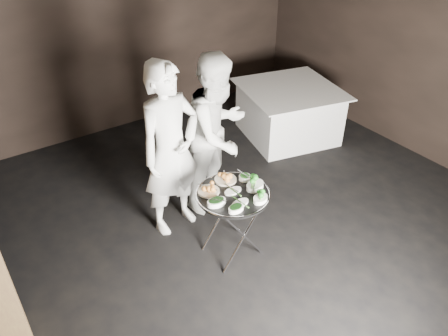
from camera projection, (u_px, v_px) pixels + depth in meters
floor at (268, 262)px, 4.40m from camera, size 6.00×7.00×0.05m
wall_back at (110, 26)px, 5.95m from camera, size 6.00×0.05×3.00m
tray_stand at (233, 221)px, 4.27m from camera, size 0.50×0.42×0.73m
serving_tray at (233, 194)px, 4.08m from camera, size 0.70×0.70×0.04m
potato_plate_a at (209, 189)px, 4.08m from camera, size 0.21×0.21×0.08m
potato_plate_b at (225, 178)px, 4.23m from camera, size 0.22×0.22×0.08m
greens_bowl at (245, 177)px, 4.25m from camera, size 0.11×0.11×0.07m
asparagus_plate_a at (233, 191)px, 4.09m from camera, size 0.19×0.11×0.04m
asparagus_plate_b at (240, 203)px, 3.94m from camera, size 0.19×0.12×0.04m
spinach_bowl_a at (216, 202)px, 3.92m from camera, size 0.19×0.14×0.07m
spinach_bowl_b at (236, 208)px, 3.86m from camera, size 0.16×0.11×0.06m
broccoli_bowl_a at (255, 185)px, 4.13m from camera, size 0.23×0.19×0.08m
broccoli_bowl_b at (260, 198)px, 3.97m from camera, size 0.19×0.17×0.07m
serving_utensils at (230, 185)px, 4.10m from camera, size 0.59×0.43×0.01m
waiter_left at (171, 151)px, 4.34m from camera, size 0.74×0.55×1.87m
waiter_right at (218, 132)px, 4.74m from camera, size 1.04×0.93×1.79m
dining_table at (288, 112)px, 6.29m from camera, size 1.30×1.30×0.74m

